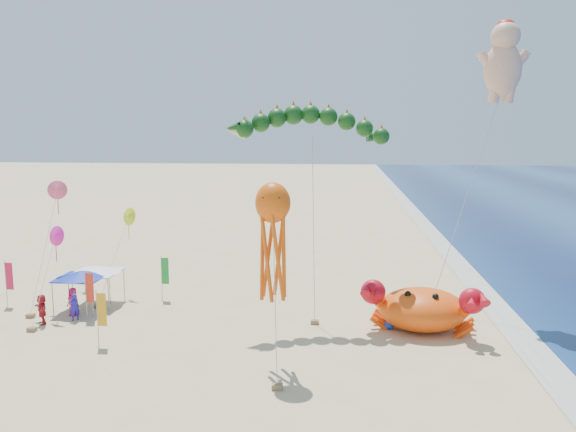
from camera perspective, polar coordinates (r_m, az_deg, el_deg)
The scene contains 11 objects.
ground at distance 35.64m, azimuth 2.95°, elevation -10.93°, with size 320.00×320.00×0.00m, color #D1B784.
foam_strip at distance 37.15m, azimuth 22.12°, elevation -10.74°, with size 320.00×320.00×0.00m, color silver.
crab_inflatable at distance 35.17m, azimuth 13.51°, elevation -9.07°, with size 7.15×5.45×3.14m.
dragon_kite at distance 35.56m, azimuth 2.24°, elevation 8.81°, with size 10.45×4.49×13.18m.
cherub_kite at distance 40.27m, azimuth 21.04°, elevation 14.63°, with size 5.87×3.20×19.01m.
octopus_kite at distance 28.14m, azimuth -1.54°, elevation -1.68°, with size 1.78×3.95×9.44m.
canopy_blue at distance 40.05m, azimuth -20.29°, elevation -5.60°, with size 3.22×3.22×2.71m.
canopy_white at distance 41.09m, azimuth -18.89°, elevation -5.16°, with size 3.29×3.29×2.71m.
feather_flags at distance 38.62m, azimuth -19.37°, elevation -6.73°, with size 10.72×8.78×3.20m.
beachgoers at distance 39.40m, azimuth -18.57°, elevation -8.07°, with size 23.03×8.48×1.89m.
small_kites at distance 40.72m, azimuth -20.30°, elevation -0.72°, with size 5.31×8.81×8.59m.
Camera 1 is at (1.40, -33.51, 12.05)m, focal length 35.00 mm.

